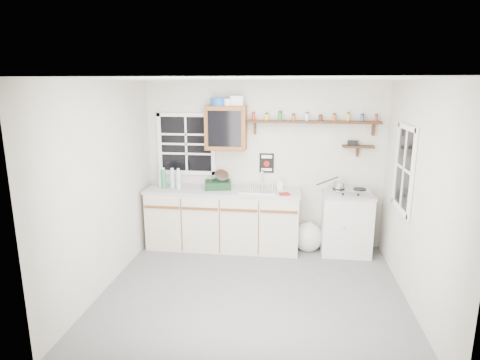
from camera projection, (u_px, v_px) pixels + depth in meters
name	position (u px, v px, depth m)	size (l,w,h in m)	color
room	(254.00, 192.00, 4.59)	(3.64, 3.24, 2.54)	#5A5A5D
main_cabinet	(223.00, 218.00, 6.10)	(2.31, 0.63, 0.92)	beige
right_cabinet	(346.00, 223.00, 5.90)	(0.73, 0.57, 0.91)	silver
sink	(258.00, 190.00, 5.93)	(0.52, 0.44, 0.29)	#B6B6BB
upper_cabinet	(226.00, 128.00, 5.92)	(0.60, 0.32, 0.65)	#622F18
upper_cabinet_clutter	(226.00, 101.00, 5.83)	(0.48, 0.24, 0.14)	#1950A8
spice_shelf	(313.00, 121.00, 5.81)	(1.91, 0.18, 0.34)	black
secondary_shelf	(356.00, 146.00, 5.82)	(0.45, 0.16, 0.24)	black
warning_sign	(267.00, 163.00, 6.11)	(0.22, 0.02, 0.30)	black
window_back	(186.00, 144.00, 6.20)	(0.93, 0.03, 0.98)	black
window_right	(404.00, 169.00, 4.86)	(0.03, 0.78, 1.08)	black
water_bottles	(169.00, 179.00, 6.04)	(0.36, 0.14, 0.32)	#A5B5C2
dish_rack	(219.00, 183.00, 6.02)	(0.43, 0.36, 0.29)	black
soap_bottle	(279.00, 184.00, 5.93)	(0.09, 0.09, 0.19)	silver
rag	(285.00, 194.00, 5.70)	(0.14, 0.12, 0.02)	maroon
hotplate	(349.00, 191.00, 5.77)	(0.61, 0.35, 0.09)	#B6B6BB
saucepan	(338.00, 185.00, 5.77)	(0.39, 0.19, 0.17)	#B6B6BB
trash_bag	(308.00, 237.00, 6.04)	(0.43, 0.39, 0.49)	beige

